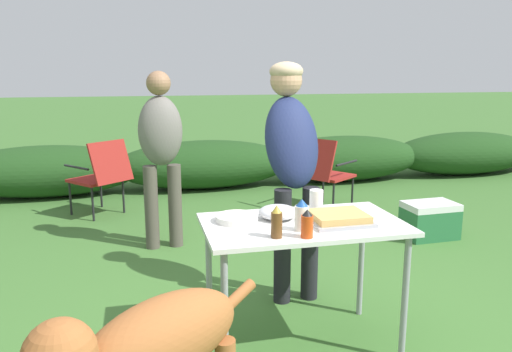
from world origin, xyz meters
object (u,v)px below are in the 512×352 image
Objects in this scene: dog at (150,351)px; standing_person_in_navy_coat at (292,153)px; food_tray at (339,218)px; cooler_box at (430,220)px; beer_bottle at (277,222)px; standing_person_with_beanie at (161,145)px; folding_table at (303,236)px; plate_stack at (237,218)px; mixing_bowl at (278,212)px; camp_chair_green_behind_table at (102,174)px; mayo_bottle at (302,216)px; hot_sauce_bottle at (307,224)px; paper_cup_stack at (316,201)px; camp_chair_near_hedge at (323,170)px.

standing_person_in_navy_coat is at bearing -69.19° from dog.
cooler_box is at bearing 44.46° from food_tray.
standing_person_with_beanie is at bearing 102.42° from beer_bottle.
beer_bottle is (-0.21, -0.21, 0.16)m from folding_table.
mixing_bowl is at bearing -1.10° from plate_stack.
standing_person_in_navy_coat reaches higher than folding_table.
standing_person_in_navy_coat is at bearing 49.41° from plate_stack.
beer_bottle reaches higher than camp_chair_green_behind_table.
mayo_bottle is 0.18× the size of dog.
hot_sauce_bottle is 0.09× the size of standing_person_in_navy_coat.
beer_bottle is 0.90m from dog.
standing_person_with_beanie reaches higher than mixing_bowl.
beer_bottle is (-0.40, -0.16, 0.05)m from food_tray.
beer_bottle is (-0.15, 0.03, 0.01)m from hot_sauce_bottle.
standing_person_in_navy_coat is (0.01, 0.51, 0.21)m from paper_cup_stack.
mayo_bottle is at bearing 84.98° from hot_sauce_bottle.
camp_chair_green_behind_table is (-1.20, 3.15, -0.35)m from mayo_bottle.
mixing_bowl is at bearing 72.56° from beer_bottle.
mixing_bowl is (-0.30, 0.15, 0.01)m from food_tray.
plate_stack is at bearing 163.69° from folding_table.
dog is (-0.99, -0.94, -0.27)m from paper_cup_stack.
standing_person_in_navy_coat is at bearing 66.01° from mixing_bowl.
standing_person_in_navy_coat is at bearing 93.18° from food_tray.
mixing_bowl is at bearing 153.71° from food_tray.
dog is 3.53m from cooler_box.
dog is 1.14× the size of camp_chair_green_behind_table.
plate_stack is 0.25× the size of dog.
camp_chair_green_behind_table is (-1.19, 3.27, -0.34)m from hot_sauce_bottle.
beer_bottle is at bearing -153.20° from mayo_bottle.
mayo_bottle is at bearing 26.80° from beer_bottle.
mixing_bowl reaches higher than food_tray.
mayo_bottle is 0.34× the size of cooler_box.
mayo_bottle is 3.39m from camp_chair_green_behind_table.
mixing_bowl is 0.44× the size of cooler_box.
mayo_bottle is (-0.06, -0.13, 0.16)m from folding_table.
camp_chair_near_hedge is at bearing 59.51° from plate_stack.
camp_chair_green_behind_table is at bearing 107.23° from plate_stack.
mixing_bowl is 0.35m from hot_sauce_bottle.
plate_stack is 0.24m from mixing_bowl.
paper_cup_stack reaches higher than camp_chair_green_behind_table.
camp_chair_near_hedge is at bearing 63.68° from mixing_bowl.
mayo_bottle is 0.20× the size of camp_chair_near_hedge.
mayo_bottle is 0.10× the size of standing_person_in_navy_coat.
folding_table is at bearing -40.49° from mixing_bowl.
mixing_bowl is 1.62× the size of paper_cup_stack.
plate_stack is 2.64m from cooler_box.
mayo_bottle reaches higher than camp_chair_near_hedge.
hot_sauce_bottle is at bearing -57.92° from camp_chair_near_hedge.
food_tray is 0.34m from mixing_bowl.
mixing_bowl is at bearing -145.31° from cooler_box.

